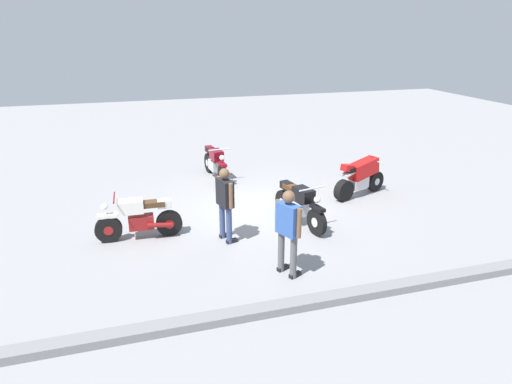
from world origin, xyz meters
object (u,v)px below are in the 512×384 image
Objects in this scene: motorcycle_red_sportbike at (361,176)px; motorcycle_black_cruiser at (299,204)px; person_in_blue_shirt at (288,227)px; motorcycle_maroon_cruiser at (215,163)px; person_in_black_shirt at (225,200)px; motorcycle_cream_vintage at (139,219)px.

motorcycle_red_sportbike is 0.91× the size of motorcycle_black_cruiser.
person_in_blue_shirt reaches higher than motorcycle_black_cruiser.
person_in_blue_shirt is at bearing -5.13° from motorcycle_maroon_cruiser.
motorcycle_red_sportbike is 4.71m from person_in_black_shirt.
motorcycle_red_sportbike is 0.90× the size of motorcycle_maroon_cruiser.
motorcycle_maroon_cruiser is at bearing 67.62° from person_in_blue_shirt.
motorcycle_cream_vintage is 0.93× the size of motorcycle_maroon_cruiser.
person_in_blue_shirt is at bearing -39.27° from motorcycle_black_cruiser.
person_in_black_shirt reaches higher than motorcycle_cream_vintage.
motorcycle_maroon_cruiser is at bearing 66.97° from person_in_black_shirt.
motorcycle_red_sportbike is 0.97× the size of motorcycle_cream_vintage.
person_in_blue_shirt is at bearing -80.19° from person_in_black_shirt.
person_in_blue_shirt is at bearing -155.82° from motorcycle_red_sportbike.
motorcycle_maroon_cruiser is 1.19× the size of person_in_blue_shirt.
motorcycle_red_sportbike is at bearing 47.01° from motorcycle_maroon_cruiser.
motorcycle_black_cruiser and motorcycle_maroon_cruiser have the same top height.
motorcycle_maroon_cruiser is at bearing -175.23° from motorcycle_black_cruiser.
person_in_blue_shirt is at bearing 138.57° from motorcycle_cream_vintage.
motorcycle_red_sportbike is 5.05m from person_in_blue_shirt.
motorcycle_maroon_cruiser is 6.33m from person_in_blue_shirt.
motorcycle_black_cruiser is 2.54m from person_in_blue_shirt.
motorcycle_red_sportbike is 1.08× the size of person_in_blue_shirt.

